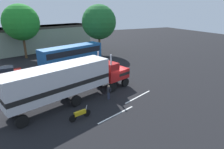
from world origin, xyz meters
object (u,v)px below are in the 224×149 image
(person_bystander, at_px, (109,92))
(semi_truck, at_px, (70,79))
(motorcycle, at_px, (80,114))
(tree_left, at_px, (21,22))
(tree_center, at_px, (99,22))
(parked_bus, at_px, (72,54))
(parked_car, at_px, (5,73))

(person_bystander, bearing_deg, semi_truck, 163.30)
(semi_truck, xyz_separation_m, motorcycle, (-0.09, -3.59, -2.04))
(person_bystander, bearing_deg, tree_left, 107.33)
(tree_center, bearing_deg, semi_truck, -119.54)
(parked_bus, xyz_separation_m, parked_car, (-10.11, -2.04, -1.26))
(parked_bus, xyz_separation_m, tree_center, (7.48, 6.17, 4.57))
(parked_bus, height_order, tree_left, tree_left)
(tree_left, bearing_deg, tree_center, -11.21)
(semi_truck, distance_m, tree_center, 22.57)
(parked_car, height_order, tree_center, tree_center)
(person_bystander, distance_m, parked_bus, 14.33)
(parked_bus, distance_m, tree_center, 10.72)
(person_bystander, relative_size, tree_center, 0.16)
(person_bystander, height_order, tree_left, tree_left)
(parked_bus, relative_size, tree_left, 1.10)
(motorcycle, distance_m, tree_left, 26.74)
(person_bystander, height_order, tree_center, tree_center)
(parked_car, relative_size, tree_left, 0.44)
(semi_truck, distance_m, person_bystander, 4.29)
(tree_left, height_order, tree_center, tree_left)
(person_bystander, xyz_separation_m, parked_bus, (-0.33, 14.28, 1.17))
(motorcycle, xyz_separation_m, tree_left, (-3.38, 25.76, 6.34))
(person_bystander, distance_m, tree_center, 22.41)
(semi_truck, xyz_separation_m, parked_car, (-6.64, 11.09, -1.72))
(parked_bus, xyz_separation_m, motorcycle, (-3.56, -16.73, -1.58))
(motorcycle, height_order, tree_center, tree_center)
(motorcycle, distance_m, tree_center, 26.16)
(parked_car, xyz_separation_m, tree_center, (17.59, 8.21, 5.83))
(semi_truck, bearing_deg, motorcycle, -91.50)
(parked_bus, bearing_deg, semi_truck, -104.77)
(parked_car, height_order, tree_left, tree_left)
(semi_truck, distance_m, motorcycle, 4.14)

